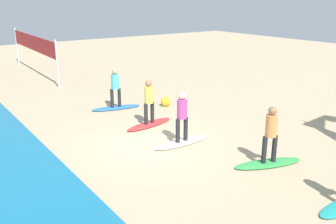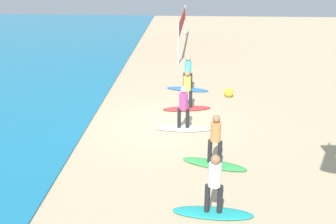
{
  "view_description": "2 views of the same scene",
  "coord_description": "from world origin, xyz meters",
  "px_view_note": "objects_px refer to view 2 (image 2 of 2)",
  "views": [
    {
      "loc": [
        -9.44,
        6.21,
        4.61
      ],
      "look_at": [
        0.17,
        -0.63,
        0.95
      ],
      "focal_mm": 40.05,
      "sensor_mm": 36.0,
      "label": 1
    },
    {
      "loc": [
        -14.15,
        -0.9,
        6.22
      ],
      "look_at": [
        -1.76,
        -0.22,
        1.25
      ],
      "focal_mm": 41.81,
      "sensor_mm": 36.0,
      "label": 2
    }
  ],
  "objects_px": {
    "surfboard_teal": "(213,213)",
    "surfboard_red": "(187,108)",
    "surfboard_blue": "(188,89)",
    "surfer_white": "(184,104)",
    "surfer_green": "(216,136)",
    "surfer_red": "(187,87)",
    "beach_ball": "(229,93)",
    "surfboard_white": "(183,129)",
    "surfer_blue": "(188,70)",
    "surfboard_green": "(214,164)",
    "volleyball_net": "(182,23)",
    "surfer_teal": "(215,180)"
  },
  "relations": [
    {
      "from": "surfboard_teal",
      "to": "surfer_red",
      "type": "height_order",
      "value": "surfer_red"
    },
    {
      "from": "surfboard_teal",
      "to": "surfer_white",
      "type": "height_order",
      "value": "surfer_white"
    },
    {
      "from": "surfer_green",
      "to": "surfer_blue",
      "type": "distance_m",
      "value": 7.54
    },
    {
      "from": "surfboard_blue",
      "to": "surfer_white",
      "type": "bearing_deg",
      "value": 100.73
    },
    {
      "from": "surfboard_teal",
      "to": "surfboard_blue",
      "type": "height_order",
      "value": "same"
    },
    {
      "from": "surfboard_white",
      "to": "surfer_red",
      "type": "bearing_deg",
      "value": -93.18
    },
    {
      "from": "surfer_green",
      "to": "surfer_white",
      "type": "xyz_separation_m",
      "value": [
        2.7,
        1.04,
        0.0
      ]
    },
    {
      "from": "volleyball_net",
      "to": "surfer_red",
      "type": "bearing_deg",
      "value": -177.77
    },
    {
      "from": "surfboard_teal",
      "to": "surfer_white",
      "type": "xyz_separation_m",
      "value": [
        5.26,
        0.86,
        0.99
      ]
    },
    {
      "from": "surfer_green",
      "to": "surfboard_blue",
      "type": "height_order",
      "value": "surfer_green"
    },
    {
      "from": "surfboard_blue",
      "to": "beach_ball",
      "type": "bearing_deg",
      "value": 167.31
    },
    {
      "from": "surfboard_teal",
      "to": "beach_ball",
      "type": "height_order",
      "value": "beach_ball"
    },
    {
      "from": "surfer_red",
      "to": "surfer_blue",
      "type": "distance_m",
      "value": 2.65
    },
    {
      "from": "surfboard_blue",
      "to": "volleyball_net",
      "type": "bearing_deg",
      "value": -74.79
    },
    {
      "from": "surfboard_red",
      "to": "surfboard_blue",
      "type": "distance_m",
      "value": 2.65
    },
    {
      "from": "surfer_teal",
      "to": "surfboard_blue",
      "type": "bearing_deg",
      "value": 4.18
    },
    {
      "from": "surfboard_red",
      "to": "surfer_blue",
      "type": "xyz_separation_m",
      "value": [
        2.65,
        -0.01,
        0.99
      ]
    },
    {
      "from": "surfer_white",
      "to": "surfboard_blue",
      "type": "xyz_separation_m",
      "value": [
        4.78,
        -0.13,
        -0.99
      ]
    },
    {
      "from": "surfboard_white",
      "to": "beach_ball",
      "type": "xyz_separation_m",
      "value": [
        3.87,
        -2.08,
        0.17
      ]
    },
    {
      "from": "surfboard_white",
      "to": "surfboard_red",
      "type": "xyz_separation_m",
      "value": [
        2.13,
        -0.12,
        0.0
      ]
    },
    {
      "from": "surfer_red",
      "to": "volleyball_net",
      "type": "bearing_deg",
      "value": 2.23
    },
    {
      "from": "surfer_green",
      "to": "surfboard_red",
      "type": "bearing_deg",
      "value": 10.78
    },
    {
      "from": "surfer_white",
      "to": "surfer_red",
      "type": "xyz_separation_m",
      "value": [
        2.13,
        -0.12,
        0.0
      ]
    },
    {
      "from": "surfboard_white",
      "to": "surfer_white",
      "type": "height_order",
      "value": "surfer_white"
    },
    {
      "from": "surfboard_teal",
      "to": "surfboard_red",
      "type": "height_order",
      "value": "same"
    },
    {
      "from": "surfer_teal",
      "to": "surfboard_green",
      "type": "xyz_separation_m",
      "value": [
        2.56,
        -0.17,
        -0.99
      ]
    },
    {
      "from": "surfer_green",
      "to": "surfboard_red",
      "type": "relative_size",
      "value": 0.78
    },
    {
      "from": "surfboard_blue",
      "to": "surfboard_teal",
      "type": "bearing_deg",
      "value": 106.47
    },
    {
      "from": "surfer_teal",
      "to": "surfboard_red",
      "type": "distance_m",
      "value": 7.5
    },
    {
      "from": "surfer_red",
      "to": "surfer_green",
      "type": "bearing_deg",
      "value": -169.22
    },
    {
      "from": "surfboard_red",
      "to": "beach_ball",
      "type": "xyz_separation_m",
      "value": [
        1.74,
        -1.97,
        0.17
      ]
    },
    {
      "from": "surfboard_green",
      "to": "surfer_teal",
      "type": "bearing_deg",
      "value": 104.33
    },
    {
      "from": "surfer_white",
      "to": "volleyball_net",
      "type": "height_order",
      "value": "volleyball_net"
    },
    {
      "from": "surfboard_green",
      "to": "surfboard_blue",
      "type": "distance_m",
      "value": 7.54
    },
    {
      "from": "surfer_teal",
      "to": "surfer_blue",
      "type": "bearing_deg",
      "value": 4.18
    },
    {
      "from": "surfboard_teal",
      "to": "beach_ball",
      "type": "relative_size",
      "value": 4.88
    },
    {
      "from": "surfer_teal",
      "to": "surfboard_green",
      "type": "bearing_deg",
      "value": -3.9
    },
    {
      "from": "surfboard_red",
      "to": "volleyball_net",
      "type": "distance_m",
      "value": 12.4
    },
    {
      "from": "surfer_teal",
      "to": "surfer_red",
      "type": "distance_m",
      "value": 7.43
    },
    {
      "from": "surfboard_white",
      "to": "surfer_white",
      "type": "bearing_deg",
      "value": -14.05
    },
    {
      "from": "beach_ball",
      "to": "surfboard_teal",
      "type": "bearing_deg",
      "value": 172.39
    },
    {
      "from": "surfer_teal",
      "to": "surfer_white",
      "type": "relative_size",
      "value": 1.0
    },
    {
      "from": "surfer_green",
      "to": "surfboard_white",
      "type": "xyz_separation_m",
      "value": [
        2.7,
        1.04,
        -0.99
      ]
    },
    {
      "from": "surfer_white",
      "to": "surfer_red",
      "type": "bearing_deg",
      "value": -3.16
    },
    {
      "from": "beach_ball",
      "to": "surfboard_white",
      "type": "bearing_deg",
      "value": 151.7
    },
    {
      "from": "surfer_blue",
      "to": "surfer_white",
      "type": "bearing_deg",
      "value": 178.44
    },
    {
      "from": "surfboard_green",
      "to": "surfer_green",
      "type": "relative_size",
      "value": 1.28
    },
    {
      "from": "surfer_white",
      "to": "surfboard_blue",
      "type": "bearing_deg",
      "value": -1.56
    },
    {
      "from": "surfboard_green",
      "to": "surfer_blue",
      "type": "xyz_separation_m",
      "value": [
        7.48,
        0.91,
        0.99
      ]
    },
    {
      "from": "surfboard_red",
      "to": "beach_ball",
      "type": "distance_m",
      "value": 2.63
    }
  ]
}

